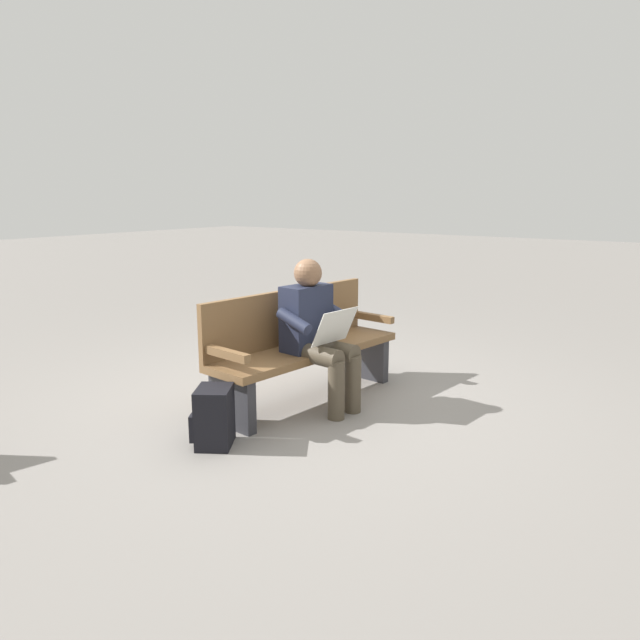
{
  "coord_description": "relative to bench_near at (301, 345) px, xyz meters",
  "views": [
    {
      "loc": [
        3.75,
        2.77,
        1.66
      ],
      "look_at": [
        0.04,
        0.15,
        0.7
      ],
      "focal_mm": 33.27,
      "sensor_mm": 36.0,
      "label": 1
    }
  ],
  "objects": [
    {
      "name": "bench_near",
      "position": [
        0.0,
        0.0,
        0.0
      ],
      "size": [
        1.84,
        0.68,
        0.9
      ],
      "rotation": [
        0.0,
        0.0,
        -0.12
      ],
      "color": "brown",
      "rests_on": "ground"
    },
    {
      "name": "backpack",
      "position": [
        1.1,
        0.09,
        -0.26
      ],
      "size": [
        0.36,
        0.35,
        0.4
      ],
      "rotation": [
        0.0,
        0.0,
        3.72
      ],
      "color": "black",
      "rests_on": "ground"
    },
    {
      "name": "person_seated",
      "position": [
        0.09,
        0.22,
        0.17
      ],
      "size": [
        0.6,
        0.6,
        1.18
      ],
      "rotation": [
        0.0,
        0.0,
        -0.12
      ],
      "color": "#1E2338",
      "rests_on": "ground"
    },
    {
      "name": "ground_plane",
      "position": [
        0.01,
        0.07,
        -0.46
      ],
      "size": [
        40.0,
        40.0,
        0.0
      ],
      "primitive_type": "plane",
      "color": "gray"
    }
  ]
}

